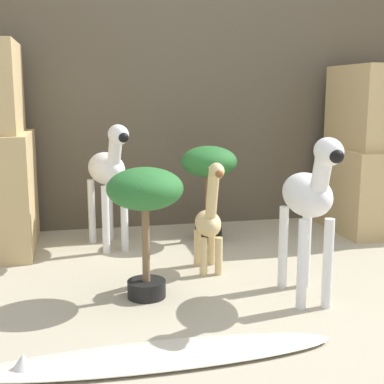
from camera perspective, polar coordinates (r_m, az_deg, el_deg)
The scene contains 8 objects.
ground_plane at distance 2.28m, azimuth 7.17°, elevation -13.51°, with size 14.00×14.00×0.00m, color #B2A88E.
wall_back at distance 3.74m, azimuth -1.34°, elevation 13.27°, with size 6.40×0.08×2.20m.
zebra_right at distance 2.39m, azimuth 12.43°, elevation -0.65°, with size 0.22×0.52×0.75m.
zebra_left at distance 3.19m, azimuth -8.92°, elevation 2.25°, with size 0.29×0.52×0.75m.
giraffe_figurine at distance 2.75m, azimuth 1.87°, elevation -2.96°, with size 0.14×0.39×0.60m.
potted_palm_front at distance 2.38m, azimuth -5.02°, elevation -0.81°, with size 0.34×0.34×0.60m.
potted_palm_back at distance 3.32m, azimuth 1.79°, elevation 2.32°, with size 0.35×0.35×0.60m.
surfboard at distance 1.97m, azimuth -4.01°, elevation -17.05°, with size 1.30×0.24×0.07m.
Camera 1 is at (-0.70, -1.96, 0.93)m, focal length 50.00 mm.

